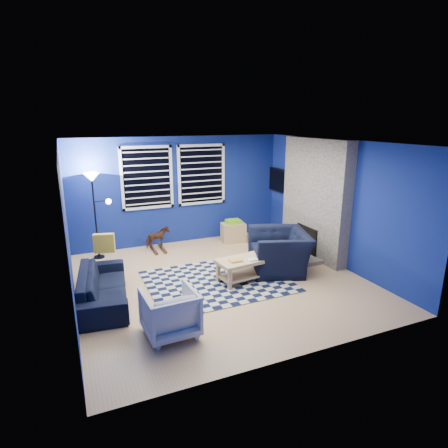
% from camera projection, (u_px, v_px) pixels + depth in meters
% --- Properties ---
extents(floor, '(5.00, 5.00, 0.00)m').
position_uv_depth(floor, '(221.00, 280.00, 6.90)').
color(floor, tan).
rests_on(floor, ground).
extents(ceiling, '(5.00, 5.00, 0.00)m').
position_uv_depth(ceiling, '(220.00, 142.00, 6.22)').
color(ceiling, white).
rests_on(ceiling, wall_back).
extents(wall_back, '(5.00, 0.00, 5.00)m').
position_uv_depth(wall_back, '(179.00, 191.00, 8.77)').
color(wall_back, navy).
rests_on(wall_back, floor).
extents(wall_left, '(0.00, 5.00, 5.00)m').
position_uv_depth(wall_left, '(67.00, 231.00, 5.61)').
color(wall_left, navy).
rests_on(wall_left, floor).
extents(wall_right, '(0.00, 5.00, 5.00)m').
position_uv_depth(wall_right, '(335.00, 203.00, 7.51)').
color(wall_right, navy).
rests_on(wall_right, floor).
extents(fireplace, '(0.65, 2.00, 2.50)m').
position_uv_depth(fireplace, '(314.00, 201.00, 7.92)').
color(fireplace, gray).
rests_on(fireplace, floor).
extents(window_left, '(1.17, 0.06, 1.42)m').
position_uv_depth(window_left, '(147.00, 178.00, 8.36)').
color(window_left, black).
rests_on(window_left, wall_back).
extents(window_right, '(1.17, 0.06, 1.42)m').
position_uv_depth(window_right, '(202.00, 175.00, 8.85)').
color(window_right, black).
rests_on(window_right, wall_back).
extents(tv, '(0.07, 1.00, 0.58)m').
position_uv_depth(tv, '(281.00, 181.00, 9.22)').
color(tv, black).
rests_on(tv, wall_right).
extents(rug, '(2.51, 2.01, 0.02)m').
position_uv_depth(rug, '(217.00, 281.00, 6.86)').
color(rug, black).
rests_on(rug, floor).
extents(sofa, '(1.91, 0.92, 0.54)m').
position_uv_depth(sofa, '(103.00, 287.00, 6.03)').
color(sofa, black).
rests_on(sofa, floor).
extents(armchair_big, '(1.47, 1.38, 0.78)m').
position_uv_depth(armchair_big, '(279.00, 251.00, 7.28)').
color(armchair_big, black).
rests_on(armchair_big, floor).
extents(armchair_bent, '(0.73, 0.75, 0.65)m').
position_uv_depth(armchair_bent, '(170.00, 312.00, 5.11)').
color(armchair_bent, gray).
rests_on(armchair_bent, floor).
extents(rocking_horse, '(0.41, 0.59, 0.45)m').
position_uv_depth(rocking_horse, '(158.00, 238.00, 8.40)').
color(rocking_horse, '#4A2417').
rests_on(rocking_horse, floor).
extents(coffee_table, '(0.96, 0.63, 0.45)m').
position_uv_depth(coffee_table, '(242.00, 265.00, 6.78)').
color(coffee_table, tan).
rests_on(coffee_table, rug).
extents(cabinet, '(0.60, 0.44, 0.55)m').
position_uv_depth(cabinet, '(233.00, 232.00, 9.02)').
color(cabinet, tan).
rests_on(cabinet, floor).
extents(floor_lamp, '(0.49, 0.30, 1.82)m').
position_uv_depth(floor_lamp, '(94.00, 189.00, 7.64)').
color(floor_lamp, black).
rests_on(floor_lamp, floor).
extents(throw_pillow, '(0.38, 0.20, 0.35)m').
position_uv_depth(throw_pillow, '(104.00, 243.00, 6.75)').
color(throw_pillow, gold).
rests_on(throw_pillow, sofa).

